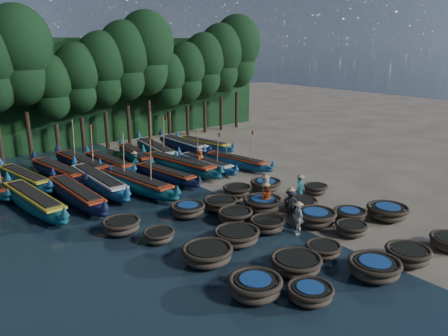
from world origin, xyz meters
TOP-DOWN VIEW (x-y plane):
  - ground at (0.00, 0.00)m, footprint 120.00×120.00m
  - foliage_wall at (0.00, 23.50)m, footprint 40.00×3.00m
  - coracle_1 at (-4.93, -8.74)m, footprint 1.86×1.86m
  - coracle_2 at (-1.45, -9.32)m, footprint 2.28×2.28m
  - coracle_3 at (0.77, -9.60)m, footprint 2.19×2.19m
  - coracle_5 at (-6.41, -7.23)m, footprint 2.27×2.27m
  - coracle_6 at (-3.72, -6.95)m, footprint 2.71×2.71m
  - coracle_7 at (-1.66, -6.79)m, footprint 1.96×1.96m
  - coracle_8 at (1.37, -6.21)m, footprint 1.68×1.68m
  - coracle_9 at (4.79, -6.20)m, footprint 2.65×2.65m
  - coracle_10 at (-6.20, -3.86)m, footprint 2.44×2.44m
  - coracle_11 at (-3.86, -3.19)m, footprint 2.30×2.30m
  - coracle_12 at (-1.67, -3.12)m, footprint 2.10×2.10m
  - coracle_13 at (0.93, -4.18)m, footprint 2.31×2.31m
  - coracle_14 at (2.96, -4.98)m, footprint 2.12×2.12m
  - coracle_15 at (-6.76, -0.60)m, footprint 1.61×1.61m
  - coracle_16 at (-2.25, -1.19)m, footprint 2.12×2.12m
  - coracle_17 at (0.14, -0.91)m, footprint 2.83×2.83m
  - coracle_18 at (2.04, -2.19)m, footprint 2.45×2.45m
  - coracle_19 at (4.99, -0.93)m, footprint 1.81×1.81m
  - coracle_20 at (-7.73, 1.53)m, footprint 2.32×2.32m
  - coracle_21 at (-3.74, 1.21)m, footprint 2.18×2.18m
  - coracle_22 at (-1.66, 0.82)m, footprint 2.23×2.23m
  - coracle_23 at (0.63, 1.94)m, footprint 2.09×2.09m
  - coracle_24 at (2.88, 1.60)m, footprint 2.12×2.12m
  - long_boat_1 at (-10.25, 7.74)m, footprint 2.25×8.98m
  - long_boat_2 at (-7.84, 7.35)m, footprint 1.56×8.66m
  - long_boat_3 at (-5.76, 8.81)m, footprint 1.79×9.21m
  - long_boat_4 at (-3.97, 7.01)m, footprint 2.72×8.94m
  - long_boat_5 at (-1.21, 7.67)m, footprint 2.25×7.32m
  - long_boat_6 at (0.71, 8.79)m, footprint 2.97×8.95m
  - long_boat_7 at (2.74, 8.14)m, footprint 1.60×7.36m
  - long_boat_8 at (5.02, 7.12)m, footprint 2.47×7.30m
  - long_boat_10 at (-9.34, 13.02)m, footprint 2.56×7.97m
  - long_boat_11 at (-6.94, 13.10)m, footprint 2.48×8.39m
  - long_boat_12 at (-4.93, 13.65)m, footprint 2.26×9.14m
  - long_boat_13 at (-3.01, 13.03)m, footprint 1.83×7.86m
  - long_boat_14 at (-0.27, 13.91)m, footprint 2.55×7.83m
  - long_boat_15 at (1.87, 14.15)m, footprint 2.86×8.82m
  - long_boat_16 at (4.94, 14.42)m, footprint 1.48×8.27m
  - long_boat_17 at (6.60, 13.57)m, footprint 2.54×7.43m
  - fisherman_0 at (1.48, 0.23)m, footprint 0.93×0.96m
  - fisherman_1 at (2.88, -1.38)m, footprint 0.73×0.56m
  - fisherman_2 at (0.26, -1.02)m, footprint 1.06×1.06m
  - fisherman_3 at (0.70, -2.59)m, footprint 1.24×1.26m
  - fisherman_4 at (-0.67, -4.32)m, footprint 0.75×1.10m
  - fisherman_5 at (-1.81, 11.08)m, footprint 1.24×1.46m
  - fisherman_6 at (2.47, 8.51)m, footprint 0.94×0.89m
  - tree_4 at (-6.80, 20.00)m, footprint 5.34×5.34m
  - tree_5 at (-4.50, 20.00)m, footprint 3.68×3.68m
  - tree_6 at (-2.20, 20.00)m, footprint 4.09×4.09m
  - tree_7 at (0.10, 20.00)m, footprint 4.51×4.51m
  - tree_8 at (2.40, 20.00)m, footprint 4.92×4.92m
  - tree_9 at (4.70, 20.00)m, footprint 5.34×5.34m
  - tree_10 at (7.00, 20.00)m, footprint 3.68×3.68m
  - tree_11 at (9.30, 20.00)m, footprint 4.09×4.09m
  - tree_12 at (11.60, 20.00)m, footprint 4.51×4.51m
  - tree_13 at (13.90, 20.00)m, footprint 4.92×4.92m
  - tree_14 at (16.20, 20.00)m, footprint 5.34×5.34m

SIDE VIEW (x-z plane):
  - ground at x=0.00m, z-range 0.00..0.00m
  - coracle_19 at x=4.99m, z-range 0.05..0.68m
  - coracle_1 at x=-4.93m, z-range 0.05..0.68m
  - coracle_15 at x=-6.76m, z-range 0.05..0.68m
  - coracle_14 at x=2.96m, z-range 0.05..0.68m
  - coracle_7 at x=-1.66m, z-range 0.05..0.70m
  - coracle_18 at x=2.04m, z-range 0.05..0.72m
  - coracle_8 at x=1.37m, z-range 0.05..0.72m
  - coracle_22 at x=-1.66m, z-range 0.05..0.77m
  - coracle_24 at x=2.88m, z-range 0.06..0.79m
  - coracle_12 at x=-1.67m, z-range 0.05..0.79m
  - coracle_23 at x=0.63m, z-range 0.05..0.79m
  - coracle_6 at x=-3.72m, z-range 0.05..0.80m
  - coracle_11 at x=-3.86m, z-range 0.05..0.81m
  - coracle_16 at x=-2.25m, z-range 0.05..0.81m
  - coracle_21 at x=-3.74m, z-range 0.06..0.82m
  - coracle_20 at x=-7.73m, z-range 0.06..0.83m
  - coracle_3 at x=0.77m, z-range 0.06..0.83m
  - coracle_9 at x=4.79m, z-range 0.06..0.84m
  - coracle_2 at x=-1.45m, z-range 0.06..0.85m
  - coracle_10 at x=-6.20m, z-range 0.06..0.88m
  - coracle_13 at x=0.93m, z-range 0.06..0.89m
  - coracle_17 at x=0.14m, z-range 0.06..0.89m
  - coracle_5 at x=-6.41m, z-range 0.07..0.91m
  - long_boat_5 at x=-1.21m, z-range -0.16..1.14m
  - long_boat_7 at x=2.74m, z-range -1.07..2.06m
  - long_boat_8 at x=5.02m, z-range -1.07..2.07m
  - long_boat_17 at x=6.60m, z-range -0.16..1.17m
  - long_boat_13 at x=-3.01m, z-range -0.17..1.22m
  - long_boat_14 at x=-0.27m, z-range -0.17..1.23m
  - long_boat_10 at x=-9.34m, z-range -0.17..1.25m
  - long_boat_16 at x=4.94m, z-range -0.17..1.28m
  - long_boat_11 at x=-6.94m, z-range -0.18..1.31m
  - long_boat_2 at x=-7.84m, z-range -0.18..1.34m
  - long_boat_15 at x=1.87m, z-range -1.29..2.50m
  - long_boat_1 at x=-10.25m, z-range -0.19..1.40m
  - long_boat_6 at x=0.71m, z-range -0.19..1.40m
  - long_boat_4 at x=-3.97m, z-range -1.31..2.52m
  - long_boat_3 at x=-5.76m, z-range -0.19..1.43m
  - long_boat_12 at x=-4.93m, z-range -1.33..2.56m
  - fisherman_5 at x=-1.81m, z-range -0.06..1.72m
  - fisherman_6 at x=2.47m, z-range -0.04..1.78m
  - fisherman_0 at x=1.48m, z-range -0.04..1.82m
  - fisherman_3 at x=0.70m, z-range -0.06..1.87m
  - fisherman_2 at x=0.26m, z-range -0.05..1.88m
  - fisherman_4 at x=-0.67m, z-range -0.04..1.89m
  - fisherman_1 at x=2.88m, z-range -0.01..1.98m
  - foliage_wall at x=0.00m, z-range 0.00..10.00m
  - tree_5 at x=-4.50m, z-range 1.63..10.31m
  - tree_10 at x=7.00m, z-range 1.63..10.31m
  - tree_6 at x=-2.20m, z-range 1.82..11.47m
  - tree_11 at x=9.30m, z-range 1.82..11.47m
  - tree_7 at x=0.10m, z-range 2.01..12.64m
  - tree_12 at x=11.60m, z-range 2.01..12.64m
  - tree_8 at x=2.40m, z-range 2.19..13.80m
  - tree_13 at x=13.90m, z-range 2.19..13.80m
  - tree_4 at x=-6.80m, z-range 2.38..14.96m
  - tree_9 at x=4.70m, z-range 2.38..14.96m
  - tree_14 at x=16.20m, z-range 2.38..14.96m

